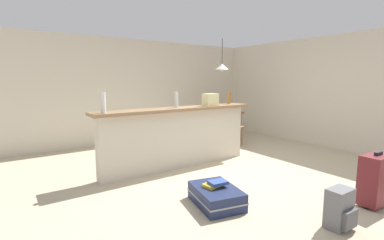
{
  "coord_description": "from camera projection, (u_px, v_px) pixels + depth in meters",
  "views": [
    {
      "loc": [
        -3.05,
        -3.43,
        1.52
      ],
      "look_at": [
        -0.21,
        0.65,
        0.8
      ],
      "focal_mm": 25.79,
      "sensor_mm": 36.0,
      "label": 1
    }
  ],
  "objects": [
    {
      "name": "partition_half_wall",
      "position": [
        178.0,
        139.0,
        4.8
      ],
      "size": [
        2.8,
        0.2,
        1.0
      ],
      "primitive_type": "cube",
      "color": "beige",
      "rests_on": "ground_plane"
    },
    {
      "name": "wall_right",
      "position": [
        314.0,
        92.0,
        6.51
      ],
      "size": [
        0.1,
        6.0,
        2.5
      ],
      "primitive_type": "cube",
      "color": "beige",
      "rests_on": "ground_plane"
    },
    {
      "name": "ground_plane",
      "position": [
        224.0,
        171.0,
        4.73
      ],
      "size": [
        13.0,
        13.0,
        0.05
      ],
      "primitive_type": "cube",
      "color": "#BCAD8E"
    },
    {
      "name": "book_stack",
      "position": [
        215.0,
        184.0,
        3.38
      ],
      "size": [
        0.28,
        0.23,
        0.08
      ],
      "color": "gold",
      "rests_on": "suitcase_flat_navy"
    },
    {
      "name": "bottle_amber",
      "position": [
        229.0,
        98.0,
        5.42
      ],
      "size": [
        0.06,
        0.06,
        0.23
      ],
      "primitive_type": "cylinder",
      "color": "#9E661E",
      "rests_on": "bar_countertop"
    },
    {
      "name": "dining_table",
      "position": [
        217.0,
        115.0,
        6.85
      ],
      "size": [
        1.1,
        0.8,
        0.74
      ],
      "color": "brown",
      "rests_on": "ground_plane"
    },
    {
      "name": "bottle_clear",
      "position": [
        176.0,
        100.0,
        4.72
      ],
      "size": [
        0.06,
        0.06,
        0.27
      ],
      "primitive_type": "cylinder",
      "color": "silver",
      "rests_on": "bar_countertop"
    },
    {
      "name": "suitcase_upright_maroon",
      "position": [
        376.0,
        179.0,
        3.34
      ],
      "size": [
        0.45,
        0.26,
        0.67
      ],
      "color": "maroon",
      "rests_on": "ground_plane"
    },
    {
      "name": "bar_countertop",
      "position": [
        178.0,
        109.0,
        4.72
      ],
      "size": [
        2.96,
        0.4,
        0.05
      ],
      "primitive_type": "cube",
      "color": "#93704C",
      "rests_on": "partition_half_wall"
    },
    {
      "name": "suitcase_flat_navy",
      "position": [
        216.0,
        196.0,
        3.38
      ],
      "size": [
        0.63,
        0.88,
        0.22
      ],
      "color": "#1E284C",
      "rests_on": "ground_plane"
    },
    {
      "name": "backpack_grey",
      "position": [
        340.0,
        209.0,
        2.83
      ],
      "size": [
        0.28,
        0.26,
        0.42
      ],
      "color": "slate",
      "rests_on": "ground_plane"
    },
    {
      "name": "wall_back",
      "position": [
        145.0,
        91.0,
        7.03
      ],
      "size": [
        6.6,
        0.1,
        2.5
      ],
      "primitive_type": "cube",
      "color": "beige",
      "rests_on": "ground_plane"
    },
    {
      "name": "bottle_white",
      "position": [
        103.0,
        103.0,
        3.91
      ],
      "size": [
        0.07,
        0.07,
        0.3
      ],
      "primitive_type": "cylinder",
      "color": "silver",
      "rests_on": "bar_countertop"
    },
    {
      "name": "dining_chair_near_partition",
      "position": [
        230.0,
        123.0,
        6.45
      ],
      "size": [
        0.47,
        0.47,
        0.93
      ],
      "color": "#9E754C",
      "rests_on": "ground_plane"
    },
    {
      "name": "grocery_bag",
      "position": [
        210.0,
        100.0,
        5.07
      ],
      "size": [
        0.26,
        0.18,
        0.22
      ],
      "primitive_type": "cube",
      "color": "beige",
      "rests_on": "bar_countertop"
    },
    {
      "name": "pendant_lamp",
      "position": [
        222.0,
        67.0,
        6.67
      ],
      "size": [
        0.34,
        0.34,
        0.78
      ],
      "color": "black"
    }
  ]
}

